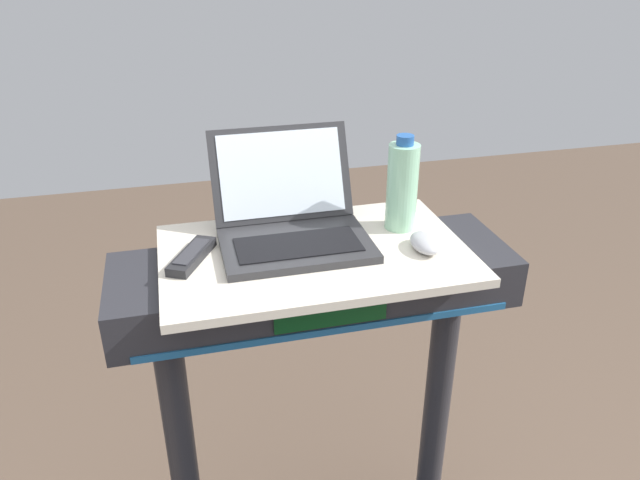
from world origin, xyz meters
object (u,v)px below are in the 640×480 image
computer_mouse (425,243)px  tv_remote (192,256)px  water_bottle (402,186)px  laptop (291,221)px

computer_mouse → tv_remote: bearing=173.1°
computer_mouse → water_bottle: size_ratio=0.44×
laptop → water_bottle: water_bottle is taller
laptop → computer_mouse: bearing=-29.0°
computer_mouse → water_bottle: (-0.01, 0.12, 0.09)m
laptop → water_bottle: size_ratio=1.46×
computer_mouse → tv_remote: (-0.50, 0.08, -0.01)m
water_bottle → tv_remote: bearing=-174.6°
computer_mouse → tv_remote: size_ratio=0.61×
laptop → water_bottle: bearing=-4.8°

